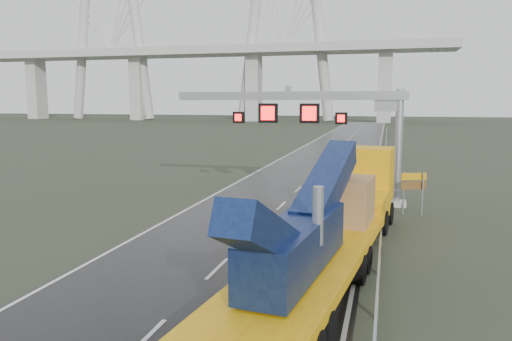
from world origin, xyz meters
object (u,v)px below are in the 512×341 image
(sign_gantry, at_px, (321,115))
(heavy_haul_truck, at_px, (335,216))
(exit_sign_pair, at_px, (413,185))
(striped_barrier, at_px, (380,210))

(sign_gantry, relative_size, heavy_haul_truck, 0.71)
(sign_gantry, distance_m, exit_sign_pair, 7.24)
(sign_gantry, bearing_deg, heavy_haul_truck, -79.46)
(sign_gantry, height_order, heavy_haul_truck, sign_gantry)
(heavy_haul_truck, xyz_separation_m, striped_barrier, (1.68, 7.91, -1.34))
(striped_barrier, bearing_deg, exit_sign_pair, 25.18)
(sign_gantry, bearing_deg, striped_barrier, -45.71)
(exit_sign_pair, bearing_deg, striped_barrier, -154.94)
(sign_gantry, height_order, striped_barrier, sign_gantry)
(heavy_haul_truck, bearing_deg, striped_barrier, 84.72)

